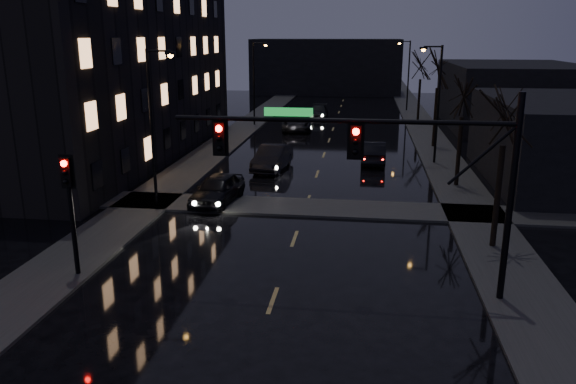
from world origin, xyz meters
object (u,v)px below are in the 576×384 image
(oncoming_car_c, at_px, (297,122))
(oncoming_car_d, at_px, (318,112))
(lead_car, at_px, (373,152))
(oncoming_car_a, at_px, (217,189))
(oncoming_car_b, at_px, (272,158))

(oncoming_car_c, xyz_separation_m, oncoming_car_d, (1.38, 7.76, -0.09))
(lead_car, bearing_deg, oncoming_car_d, -74.91)
(oncoming_car_a, xyz_separation_m, oncoming_car_d, (2.73, 31.93, -0.09))
(oncoming_car_a, height_order, lead_car, oncoming_car_a)
(oncoming_car_a, relative_size, oncoming_car_b, 0.94)
(oncoming_car_a, bearing_deg, oncoming_car_b, 85.74)
(oncoming_car_b, distance_m, oncoming_car_c, 16.08)
(oncoming_car_a, relative_size, oncoming_car_d, 0.96)
(oncoming_car_c, bearing_deg, lead_car, -67.47)
(oncoming_car_a, height_order, oncoming_car_b, oncoming_car_b)
(oncoming_car_c, bearing_deg, oncoming_car_d, 74.72)
(oncoming_car_c, distance_m, oncoming_car_d, 7.89)
(oncoming_car_a, height_order, oncoming_car_c, oncoming_car_c)
(oncoming_car_a, xyz_separation_m, oncoming_car_c, (1.35, 24.17, 0.00))
(oncoming_car_a, xyz_separation_m, oncoming_car_b, (1.63, 8.09, 0.02))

